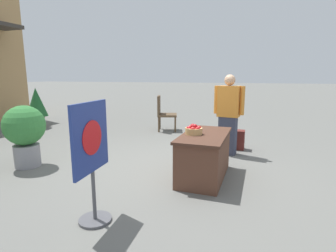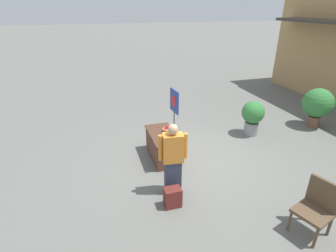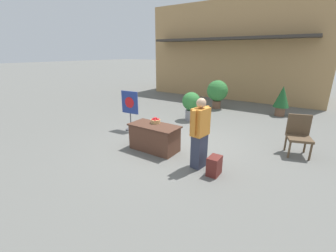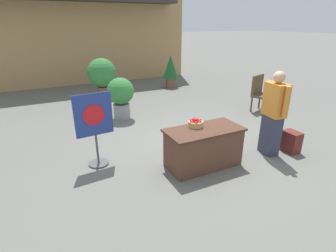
{
  "view_description": "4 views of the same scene",
  "coord_description": "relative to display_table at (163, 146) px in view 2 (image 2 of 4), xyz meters",
  "views": [
    {
      "loc": [
        -4.23,
        -1.49,
        1.58
      ],
      "look_at": [
        -0.03,
        -0.0,
        0.73
      ],
      "focal_mm": 28.0,
      "sensor_mm": 36.0,
      "label": 1
    },
    {
      "loc": [
        5.53,
        -2.35,
        3.72
      ],
      "look_at": [
        -0.25,
        -0.59,
        0.94
      ],
      "focal_mm": 28.0,
      "sensor_mm": 36.0,
      "label": 2
    },
    {
      "loc": [
        3.13,
        -5.16,
        2.53
      ],
      "look_at": [
        -0.11,
        -0.38,
        0.63
      ],
      "focal_mm": 24.0,
      "sensor_mm": 36.0,
      "label": 3
    },
    {
      "loc": [
        -2.74,
        -4.14,
        2.41
      ],
      "look_at": [
        -0.73,
        -0.15,
        0.63
      ],
      "focal_mm": 28.0,
      "sensor_mm": 36.0,
      "label": 4
    }
  ],
  "objects": [
    {
      "name": "person_visitor",
      "position": [
        1.42,
        -0.18,
        0.47
      ],
      "size": [
        0.31,
        0.61,
        1.61
      ],
      "rotation": [
        0.0,
        0.0,
        3.01
      ],
      "color": "#33384C",
      "rests_on": "ground_plane"
    },
    {
      "name": "ground_plane",
      "position": [
        0.32,
        0.71,
        -0.35
      ],
      "size": [
        120.0,
        120.0,
        0.0
      ],
      "primitive_type": "plane",
      "color": "slate"
    },
    {
      "name": "apple_basket",
      "position": [
        -0.08,
        0.16,
        0.42
      ],
      "size": [
        0.26,
        0.26,
        0.16
      ],
      "color": "tan",
      "rests_on": "display_table"
    },
    {
      "name": "patio_chair",
      "position": [
        3.21,
        1.88,
        0.21
      ],
      "size": [
        0.69,
        0.69,
        1.03
      ],
      "rotation": [
        0.0,
        0.0,
        5.03
      ],
      "color": "brown",
      "rests_on": "ground_plane"
    },
    {
      "name": "display_table",
      "position": [
        0.0,
        0.0,
        0.0
      ],
      "size": [
        1.35,
        0.66,
        0.7
      ],
      "color": "brown",
      "rests_on": "ground_plane"
    },
    {
      "name": "potted_plant_far_right",
      "position": [
        -0.46,
        5.42,
        0.44
      ],
      "size": [
        0.96,
        0.96,
        1.31
      ],
      "color": "brown",
      "rests_on": "ground_plane"
    },
    {
      "name": "backpack",
      "position": [
        1.86,
        -0.33,
        -0.14
      ],
      "size": [
        0.24,
        0.34,
        0.42
      ],
      "color": "maroon",
      "rests_on": "ground_plane"
    },
    {
      "name": "poster_board",
      "position": [
        -1.68,
        0.87,
        0.39
      ],
      "size": [
        0.65,
        0.36,
        1.32
      ],
      "rotation": [
        0.0,
        0.0,
        -1.49
      ],
      "color": "#4C4C51",
      "rests_on": "ground_plane"
    },
    {
      "name": "potted_plant_far_left",
      "position": [
        -0.55,
        3.05,
        0.29
      ],
      "size": [
        0.7,
        0.7,
        1.09
      ],
      "color": "gray",
      "rests_on": "ground_plane"
    }
  ]
}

